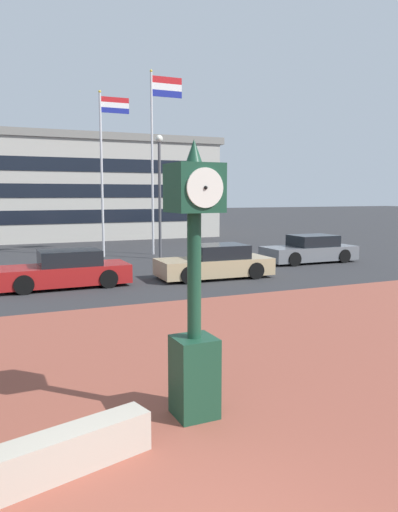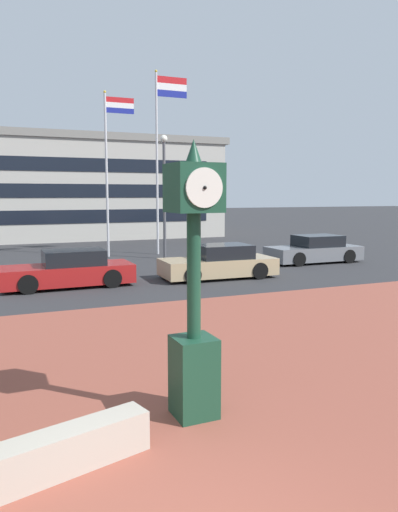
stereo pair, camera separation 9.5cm
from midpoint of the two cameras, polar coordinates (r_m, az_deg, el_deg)
name	(u,v)px [view 2 (the right image)]	position (r m, az deg, el deg)	size (l,w,h in m)	color
plaza_brick_paving	(106,418)	(7.42, -10.55, -18.30)	(44.00, 13.77, 0.01)	brown
planter_wall	(15,468)	(6.04, -20.40, -22.39)	(3.20, 0.40, 0.50)	#ADA393
street_clock	(194,291)	(6.82, -0.22, -4.19)	(0.69, 0.79, 3.94)	#19422D
car_street_near	(314,250)	(23.48, 13.57, 0.66)	(4.47, 1.92, 1.28)	slate
car_street_far	(69,270)	(17.39, -14.90, -1.64)	(4.46, 1.89, 1.28)	maroon
car_street_distant	(219,263)	(18.60, 2.54, -0.83)	(4.42, 1.99, 1.28)	tan
flagpole_primary	(109,162)	(25.30, -10.45, 10.82)	(1.54, 0.14, 8.31)	silver
flagpole_secondary	(160,146)	(26.08, -4.47, 12.75)	(1.75, 0.14, 9.55)	silver
civic_building	(3,188)	(39.39, -22.00, 7.48)	(31.31, 13.03, 7.36)	#B2ADA3
street_lamp_post	(164,183)	(24.03, -4.01, 8.58)	(0.36, 0.36, 6.05)	#4C4C51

